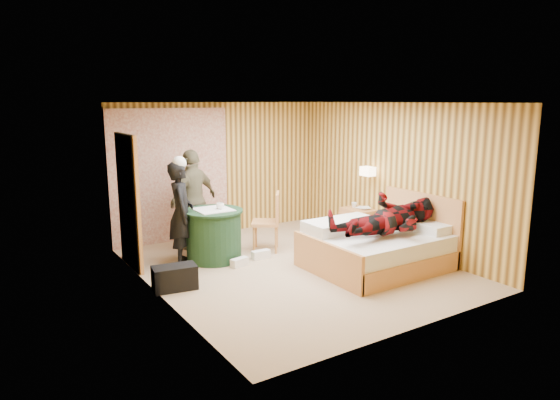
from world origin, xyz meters
TOP-DOWN VIEW (x-y plane):
  - floor at (0.00, 0.00)m, footprint 4.20×5.00m
  - ceiling at (0.00, 0.00)m, footprint 4.20×5.00m
  - wall_back at (0.00, 2.50)m, footprint 4.20×0.02m
  - wall_left at (-2.10, 0.00)m, footprint 0.02×5.00m
  - wall_right at (2.10, 0.00)m, footprint 0.02×5.00m
  - curtain at (-1.00, 2.43)m, footprint 2.20×0.08m
  - doorway at (-2.06, 1.40)m, footprint 0.06×0.90m
  - wall_lamp at (1.92, 0.45)m, footprint 0.26×0.24m
  - bed at (1.13, -0.67)m, footprint 2.00×1.56m
  - nightstand at (1.88, 0.61)m, footprint 0.46×0.62m
  - round_table at (-0.84, 0.99)m, footprint 0.94×0.94m
  - chair_far at (-0.85, 1.73)m, footprint 0.49×0.49m
  - chair_near at (0.20, 0.94)m, footprint 0.63×0.63m
  - duffel_bag at (-1.85, 0.10)m, footprint 0.62×0.39m
  - sneaker_left at (-0.18, 0.63)m, footprint 0.31×0.13m
  - sneaker_right at (-0.65, 0.48)m, footprint 0.31×0.18m
  - woman_standing at (-1.34, 1.09)m, footprint 0.57×0.69m
  - man_at_table at (-0.84, 1.78)m, footprint 1.09×0.77m
  - man_on_bed at (1.15, -0.90)m, footprint 0.86×0.67m
  - book_lower at (1.88, 0.56)m, footprint 0.23×0.26m
  - book_upper at (1.88, 0.56)m, footprint 0.26×0.28m
  - cup_nightstand at (1.88, 0.74)m, footprint 0.11×0.11m
  - cup_table at (-0.74, 0.94)m, footprint 0.14×0.14m

SIDE VIEW (x-z plane):
  - floor at x=0.00m, z-range -0.01..0.01m
  - sneaker_right at x=-0.65m, z-range 0.00..0.13m
  - sneaker_left at x=-0.18m, z-range 0.00..0.14m
  - duffel_bag at x=-1.85m, z-range 0.00..0.33m
  - nightstand at x=1.88m, z-range 0.01..0.61m
  - bed at x=1.13m, z-range -0.23..0.85m
  - round_table at x=-0.84m, z-range 0.00..0.84m
  - chair_far at x=-0.85m, z-range 0.07..1.00m
  - chair_near at x=0.20m, z-range 0.08..1.09m
  - book_lower at x=1.88m, z-range 0.60..0.62m
  - book_upper at x=1.88m, z-range 0.62..0.64m
  - cup_nightstand at x=1.88m, z-range 0.60..0.69m
  - woman_standing at x=-1.34m, z-range 0.00..1.62m
  - man_at_table at x=-0.84m, z-range 0.00..1.72m
  - cup_table at x=-0.74m, z-range 0.84..0.93m
  - man_on_bed at x=1.15m, z-range 0.08..1.85m
  - doorway at x=-2.06m, z-range 0.00..2.05m
  - curtain at x=-1.00m, z-range 0.00..2.40m
  - wall_back at x=0.00m, z-range 0.00..2.50m
  - wall_left at x=-2.10m, z-range 0.00..2.50m
  - wall_right at x=2.10m, z-range 0.00..2.50m
  - wall_lamp at x=1.92m, z-range 1.22..1.38m
  - ceiling at x=0.00m, z-range 2.50..2.50m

